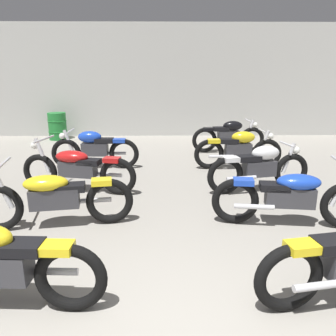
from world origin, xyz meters
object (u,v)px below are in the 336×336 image
(motorcycle_left_row_3, at_px, (94,148))
(motorcycle_right_row_1, at_px, (291,196))
(motorcycle_right_row_3, at_px, (239,149))
(motorcycle_right_row_2, at_px, (260,167))
(motorcycle_right_row_4, at_px, (229,135))
(motorcycle_left_row_1, at_px, (54,197))
(oil_drum, at_px, (57,126))
(motorcycle_left_row_2, at_px, (77,168))

(motorcycle_left_row_3, relative_size, motorcycle_right_row_1, 0.91)
(motorcycle_right_row_3, bearing_deg, motorcycle_right_row_2, -87.70)
(motorcycle_left_row_3, height_order, motorcycle_right_row_4, same)
(motorcycle_right_row_3, relative_size, motorcycle_right_row_4, 1.00)
(motorcycle_left_row_1, distance_m, motorcycle_right_row_4, 5.66)
(motorcycle_right_row_4, distance_m, oil_drum, 5.46)
(motorcycle_left_row_3, distance_m, motorcycle_right_row_2, 3.65)
(motorcycle_left_row_3, distance_m, motorcycle_right_row_3, 3.22)
(motorcycle_left_row_3, relative_size, motorcycle_right_row_3, 1.00)
(motorcycle_left_row_1, height_order, motorcycle_left_row_2, same)
(motorcycle_right_row_3, xyz_separation_m, oil_drum, (-5.04, 3.50, -0.03))
(motorcycle_right_row_3, height_order, motorcycle_right_row_4, same)
(motorcycle_right_row_2, height_order, motorcycle_right_row_4, same)
(motorcycle_right_row_2, bearing_deg, oil_drum, 135.47)
(motorcycle_right_row_1, height_order, oil_drum, motorcycle_right_row_1)
(motorcycle_right_row_2, distance_m, motorcycle_right_row_4, 3.15)
(motorcycle_left_row_1, bearing_deg, motorcycle_left_row_3, 90.25)
(motorcycle_left_row_1, distance_m, oil_drum, 6.73)
(motorcycle_left_row_1, distance_m, motorcycle_right_row_2, 3.58)
(motorcycle_right_row_3, distance_m, oil_drum, 6.14)
(oil_drum, bearing_deg, motorcycle_left_row_1, -74.17)
(motorcycle_right_row_1, xyz_separation_m, oil_drum, (-5.14, 6.48, -0.03))
(motorcycle_right_row_4, bearing_deg, motorcycle_right_row_1, -89.88)
(motorcycle_left_row_1, distance_m, motorcycle_right_row_3, 4.37)
(oil_drum, bearing_deg, motorcycle_right_row_3, -34.78)
(motorcycle_left_row_2, bearing_deg, motorcycle_right_row_4, 43.26)
(motorcycle_right_row_1, xyz_separation_m, motorcycle_right_row_3, (-0.10, 2.98, 0.01))
(motorcycle_left_row_3, xyz_separation_m, oil_drum, (-1.82, 3.41, -0.03))
(motorcycle_left_row_1, relative_size, motorcycle_right_row_1, 1.00)
(motorcycle_left_row_1, xyz_separation_m, oil_drum, (-1.83, 6.47, -0.03))
(motorcycle_left_row_2, distance_m, motorcycle_right_row_1, 3.64)
(motorcycle_left_row_1, xyz_separation_m, motorcycle_right_row_1, (3.31, -0.01, 0.00))
(motorcycle_left_row_2, height_order, motorcycle_left_row_3, motorcycle_left_row_2)
(motorcycle_right_row_2, bearing_deg, motorcycle_left_row_2, 179.61)
(motorcycle_right_row_1, relative_size, motorcycle_right_row_2, 1.11)
(motorcycle_right_row_1, distance_m, oil_drum, 8.27)
(oil_drum, bearing_deg, motorcycle_left_row_2, -70.08)
(motorcycle_left_row_2, relative_size, motorcycle_right_row_4, 1.09)
(motorcycle_left_row_2, xyz_separation_m, motorcycle_right_row_2, (3.29, -0.02, 0.01))
(motorcycle_left_row_2, xyz_separation_m, oil_drum, (-1.81, 5.00, -0.03))
(motorcycle_right_row_1, xyz_separation_m, motorcycle_right_row_4, (-0.01, 4.60, 0.01))
(motorcycle_left_row_2, height_order, motorcycle_right_row_3, motorcycle_left_row_2)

